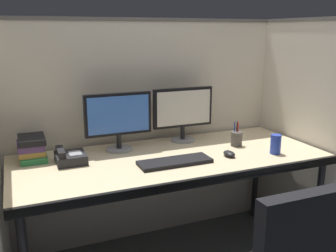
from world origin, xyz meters
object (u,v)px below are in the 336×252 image
at_px(book_stack, 32,148).
at_px(keyboard_main, 175,162).
at_px(desk, 172,164).
at_px(monitor_right, 183,111).
at_px(pen_cup, 237,139).
at_px(desk_phone, 70,157).
at_px(soda_can, 276,144).
at_px(monitor_left, 118,118).
at_px(computer_mouse, 229,154).

bearing_deg(book_stack, keyboard_main, -27.15).
xyz_separation_m(desk, monitor_right, (0.21, 0.29, 0.27)).
bearing_deg(pen_cup, book_stack, 170.00).
bearing_deg(desk_phone, soda_can, -14.82).
bearing_deg(monitor_left, desk_phone, -160.10).
relative_size(desk, soda_can, 15.57).
bearing_deg(computer_mouse, keyboard_main, 178.42).
bearing_deg(keyboard_main, monitor_left, 121.89).
relative_size(desk, monitor_right, 4.42).
bearing_deg(pen_cup, keyboard_main, -162.58).
distance_m(monitor_left, book_stack, 0.55).
relative_size(keyboard_main, pen_cup, 2.61).
height_order(desk, monitor_right, monitor_right).
bearing_deg(computer_mouse, soda_can, -11.80).
bearing_deg(pen_cup, soda_can, -60.23).
height_order(monitor_right, computer_mouse, monitor_right).
bearing_deg(pen_cup, monitor_left, 164.67).
bearing_deg(computer_mouse, pen_cup, 46.94).
distance_m(monitor_right, book_stack, 1.01).
relative_size(book_stack, desk_phone, 1.17).
xyz_separation_m(desk, computer_mouse, (0.33, -0.13, 0.07)).
bearing_deg(soda_can, monitor_left, 153.51).
bearing_deg(computer_mouse, desk, 158.56).
relative_size(keyboard_main, book_stack, 1.93).
xyz_separation_m(keyboard_main, desk_phone, (-0.56, 0.25, 0.02)).
bearing_deg(monitor_left, pen_cup, -15.33).
relative_size(computer_mouse, desk_phone, 0.51).
xyz_separation_m(book_stack, soda_can, (1.42, -0.46, -0.01)).
bearing_deg(book_stack, monitor_left, -2.12).
xyz_separation_m(computer_mouse, pen_cup, (0.16, 0.17, 0.03)).
relative_size(desk, monitor_left, 4.42).
bearing_deg(desk, computer_mouse, -21.44).
relative_size(monitor_right, soda_can, 3.52).
distance_m(monitor_right, desk_phone, 0.83).
xyz_separation_m(computer_mouse, book_stack, (-1.12, 0.40, 0.06)).
distance_m(monitor_right, pen_cup, 0.41).
bearing_deg(monitor_right, keyboard_main, -120.32).
relative_size(keyboard_main, soda_can, 3.52).
distance_m(monitor_left, soda_can, 1.00).
height_order(keyboard_main, computer_mouse, computer_mouse).
distance_m(book_stack, soda_can, 1.49).
relative_size(monitor_left, soda_can, 3.52).
xyz_separation_m(desk, book_stack, (-0.79, 0.27, 0.12)).
distance_m(keyboard_main, soda_can, 0.66).
height_order(desk, pen_cup, pen_cup).
bearing_deg(desk, pen_cup, 5.25).
xyz_separation_m(book_stack, desk_phone, (0.20, -0.14, -0.04)).
bearing_deg(monitor_right, book_stack, -178.96).
height_order(desk, desk_phone, desk_phone).
xyz_separation_m(keyboard_main, soda_can, (0.66, -0.07, 0.05)).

